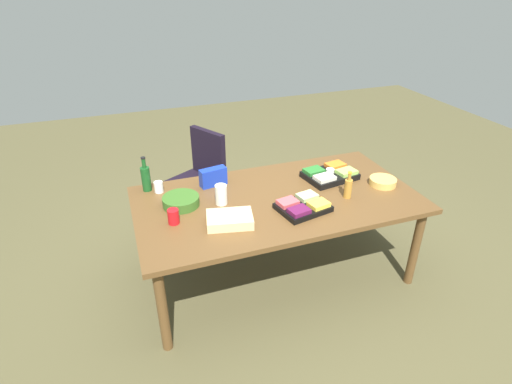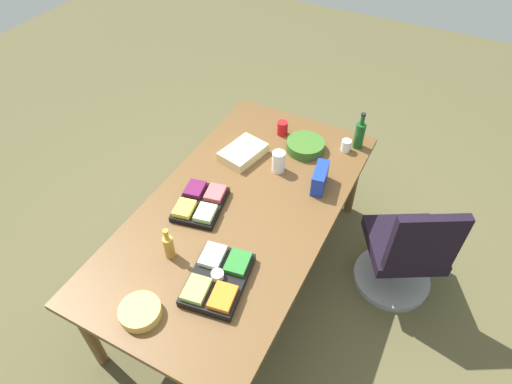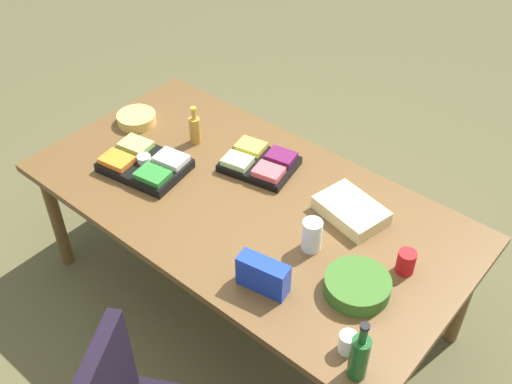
# 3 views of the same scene
# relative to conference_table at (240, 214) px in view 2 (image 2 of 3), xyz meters

# --- Properties ---
(ground_plane) EXTENTS (10.00, 10.00, 0.00)m
(ground_plane) POSITION_rel_conference_table_xyz_m (0.00, 0.00, -0.68)
(ground_plane) COLOR brown
(conference_table) EXTENTS (2.20, 1.16, 0.75)m
(conference_table) POSITION_rel_conference_table_xyz_m (0.00, 0.00, 0.00)
(conference_table) COLOR brown
(conference_table) RESTS_ON ground
(office_chair) EXTENTS (0.65, 0.65, 0.95)m
(office_chair) POSITION_rel_conference_table_xyz_m (0.43, -1.04, -0.32)
(office_chair) COLOR gray
(office_chair) RESTS_ON ground
(fruit_platter) EXTENTS (0.41, 0.35, 0.07)m
(fruit_platter) POSITION_rel_conference_table_xyz_m (-0.11, 0.23, 0.10)
(fruit_platter) COLOR black
(fruit_platter) RESTS_ON conference_table
(mayo_jar) EXTENTS (0.10, 0.10, 0.16)m
(mayo_jar) POSITION_rel_conference_table_xyz_m (0.44, -0.06, 0.14)
(mayo_jar) COLOR white
(mayo_jar) RESTS_ON conference_table
(chip_bowl) EXTENTS (0.23, 0.23, 0.06)m
(chip_bowl) POSITION_rel_conference_table_xyz_m (-0.90, 0.09, 0.09)
(chip_bowl) COLOR #E0B256
(chip_bowl) RESTS_ON conference_table
(dressing_bottle) EXTENTS (0.07, 0.07, 0.22)m
(dressing_bottle) POSITION_rel_conference_table_xyz_m (-0.52, 0.18, 0.15)
(dressing_bottle) COLOR #BA822F
(dressing_bottle) RESTS_ON conference_table
(salad_bowl) EXTENTS (0.33, 0.33, 0.07)m
(salad_bowl) POSITION_rel_conference_table_xyz_m (0.73, -0.14, 0.10)
(salad_bowl) COLOR #356121
(salad_bowl) RESTS_ON conference_table
(veggie_tray) EXTENTS (0.46, 0.36, 0.09)m
(veggie_tray) POSITION_rel_conference_table_xyz_m (-0.55, -0.16, 0.10)
(veggie_tray) COLOR black
(veggie_tray) RESTS_ON conference_table
(chip_bag_blue) EXTENTS (0.23, 0.12, 0.15)m
(chip_bag_blue) POSITION_rel_conference_table_xyz_m (0.42, -0.38, 0.14)
(chip_bag_blue) COLOR #1835B0
(chip_bag_blue) RESTS_ON conference_table
(wine_bottle) EXTENTS (0.07, 0.07, 0.29)m
(wine_bottle) POSITION_rel_conference_table_xyz_m (0.94, -0.47, 0.18)
(wine_bottle) COLOR #174D1E
(wine_bottle) RESTS_ON conference_table
(sheet_cake) EXTENTS (0.36, 0.28, 0.07)m
(sheet_cake) POSITION_rel_conference_table_xyz_m (0.46, 0.23, 0.10)
(sheet_cake) COLOR beige
(sheet_cake) RESTS_ON conference_table
(paper_cup) EXTENTS (0.08, 0.08, 0.09)m
(paper_cup) POSITION_rel_conference_table_xyz_m (0.86, -0.41, 0.11)
(paper_cup) COLOR white
(paper_cup) RESTS_ON conference_table
(red_solo_cup) EXTENTS (0.08, 0.08, 0.11)m
(red_solo_cup) POSITION_rel_conference_table_xyz_m (0.82, 0.09, 0.12)
(red_solo_cup) COLOR red
(red_solo_cup) RESTS_ON conference_table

